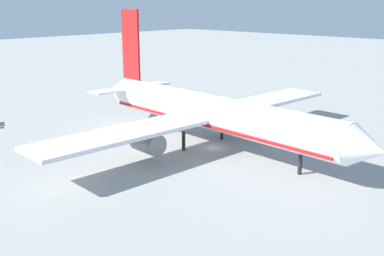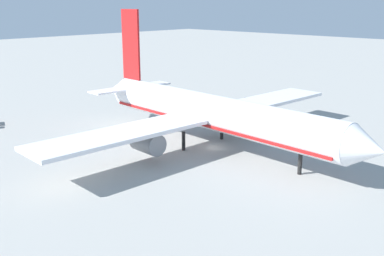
# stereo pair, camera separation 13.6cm
# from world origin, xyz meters

# --- Properties ---
(ground_plane) EXTENTS (600.00, 600.00, 0.00)m
(ground_plane) POSITION_xyz_m (0.00, 0.00, 0.00)
(ground_plane) COLOR #9E9E99
(airliner) EXTENTS (69.42, 72.73, 26.26)m
(airliner) POSITION_xyz_m (-1.26, 0.10, 6.90)
(airliner) COLOR white
(airliner) RESTS_ON ground
(baggage_cart_1) EXTENTS (3.56, 1.66, 0.40)m
(baggage_cart_1) POSITION_xyz_m (-23.13, 42.78, 0.27)
(baggage_cart_1) COLOR #595B60
(baggage_cart_1) RESTS_ON ground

